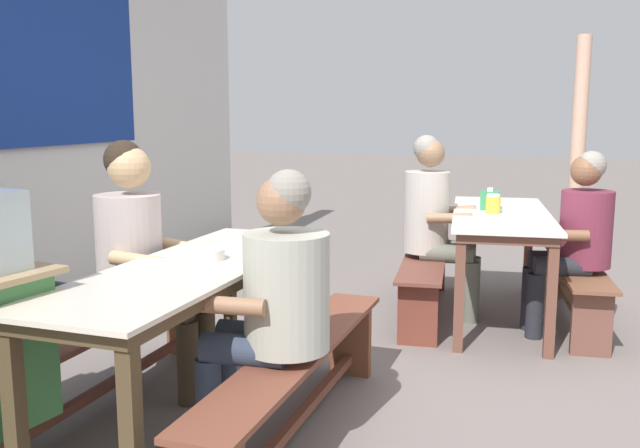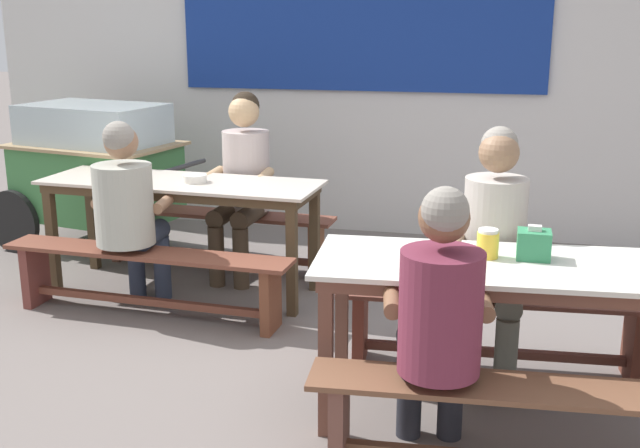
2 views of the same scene
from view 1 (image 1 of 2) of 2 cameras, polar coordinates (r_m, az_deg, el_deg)
The scene contains 16 objects.
ground_plane at distance 4.01m, azimuth 9.07°, elevation -11.79°, with size 40.00×40.00×0.00m, color slate.
backdrop_wall at distance 4.91m, azimuth -25.06°, elevation 10.01°, with size 6.90×0.23×2.99m.
dining_table_far at distance 3.14m, azimuth -10.69°, elevation -4.77°, with size 1.89×0.70×0.76m.
dining_table_near at distance 4.87m, azimuth 14.96°, elevation 0.05°, with size 1.73×0.77×0.76m.
bench_far_back at distance 3.53m, azimuth -17.87°, elevation -10.12°, with size 1.81×0.35×0.42m.
bench_far_front at distance 3.05m, azimuth -1.84°, elevation -12.79°, with size 1.86×0.36×0.42m.
bench_near_back at distance 4.95m, azimuth 8.81°, elevation -4.31°, with size 1.65×0.41×0.42m.
bench_near_front at distance 5.00m, azimuth 20.67°, elevation -4.68°, with size 1.60×0.38×0.42m.
person_right_near_table at distance 4.83m, azimuth 9.66°, elevation 0.62°, with size 0.42×0.54×1.29m.
person_near_front at distance 4.64m, azimuth 20.70°, elevation -0.72°, with size 0.48×0.54×1.20m.
person_center_facing at distance 3.58m, azimuth -14.87°, elevation -2.33°, with size 0.46×0.60×1.30m.
person_left_back_turned at distance 2.83m, azimuth -3.93°, elevation -6.03°, with size 0.48×0.56×1.22m.
tissue_box at distance 4.96m, azimuth 14.10°, elevation 1.97°, with size 0.15×0.13×0.15m.
condiment_jar at distance 4.77m, azimuth 14.36°, elevation 1.64°, with size 0.10×0.10×0.13m.
soup_bowl at distance 3.21m, azimuth -9.44°, elevation -2.53°, with size 0.16×0.16×0.05m, color silver.
wooden_support_post at distance 5.83m, azimuth 20.81°, elevation 4.61°, with size 0.11×0.11×2.04m, color tan.
Camera 1 is at (-3.72, -0.44, 1.43)m, focal length 38.03 mm.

